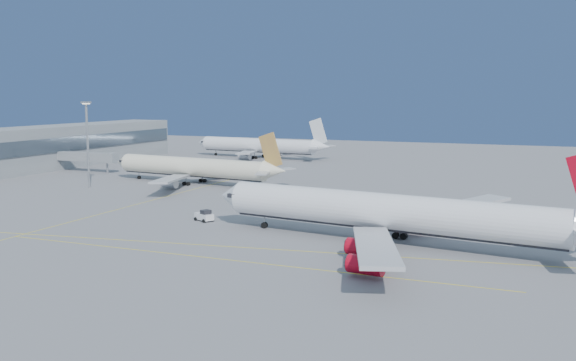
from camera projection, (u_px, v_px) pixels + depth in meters
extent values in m
plane|color=slate|center=(240.00, 239.00, 117.83)|extent=(500.00, 500.00, 0.00)
cube|color=gray|center=(65.00, 145.00, 238.07)|extent=(18.00, 110.00, 15.00)
cube|color=#3F4C59|center=(85.00, 142.00, 234.40)|extent=(0.40, 107.80, 5.00)
cube|color=gray|center=(85.00, 157.00, 218.93)|extent=(22.00, 3.00, 3.00)
cylinder|color=gray|center=(107.00, 165.00, 215.89)|extent=(0.70, 0.70, 5.20)
cube|color=gray|center=(112.00, 158.00, 214.78)|extent=(3.20, 3.60, 3.40)
cube|color=yellow|center=(229.00, 260.00, 103.12)|extent=(90.00, 0.18, 0.02)
cube|color=yellow|center=(225.00, 246.00, 112.33)|extent=(118.86, 16.88, 0.02)
cube|color=yellow|center=(151.00, 201.00, 160.40)|extent=(0.18, 140.00, 0.02)
cylinder|color=white|center=(385.00, 211.00, 113.91)|extent=(62.60, 15.17, 6.45)
cone|color=white|center=(231.00, 196.00, 130.79)|extent=(5.87, 7.10, 6.45)
cube|color=black|center=(240.00, 194.00, 129.64)|extent=(2.63, 6.32, 0.78)
cube|color=#B7B7BC|center=(375.00, 245.00, 95.88)|extent=(15.37, 32.47, 0.61)
cube|color=#B7B7BC|center=(446.00, 209.00, 126.75)|extent=(22.84, 29.93, 0.61)
cylinder|color=gray|center=(264.00, 219.00, 127.27)|extent=(0.27, 0.27, 2.56)
cylinder|color=black|center=(264.00, 225.00, 127.44)|extent=(1.32, 0.94, 1.22)
cylinder|color=gray|center=(381.00, 238.00, 109.98)|extent=(0.36, 0.36, 2.56)
cylinder|color=black|center=(381.00, 246.00, 110.15)|extent=(1.35, 1.16, 1.22)
cylinder|color=gray|center=(400.00, 229.00, 117.77)|extent=(0.36, 0.36, 2.56)
cylinder|color=black|center=(400.00, 236.00, 117.94)|extent=(1.35, 1.16, 1.22)
cylinder|color=#AC071A|center=(363.00, 247.00, 103.38)|extent=(5.68, 3.51, 2.78)
cylinder|color=#AC071A|center=(366.00, 265.00, 92.74)|extent=(5.68, 3.51, 2.78)
cylinder|color=#AC071A|center=(414.00, 222.00, 124.33)|extent=(5.68, 3.51, 2.78)
cylinder|color=#AC071A|center=(453.00, 216.00, 130.23)|extent=(5.68, 3.51, 2.78)
cylinder|color=beige|center=(192.00, 167.00, 190.19)|extent=(51.03, 11.70, 5.56)
cone|color=beige|center=(123.00, 162.00, 203.56)|extent=(5.03, 6.05, 5.56)
cone|color=beige|center=(275.00, 171.00, 176.14)|extent=(7.42, 6.08, 5.28)
cube|color=black|center=(127.00, 161.00, 202.58)|extent=(2.19, 5.43, 0.68)
cube|color=#B7B7BC|center=(171.00, 179.00, 174.87)|extent=(13.64, 27.46, 0.54)
cube|color=#B7B7BC|center=(234.00, 168.00, 201.35)|extent=(19.09, 25.64, 0.54)
cube|color=#A4743D|center=(271.00, 151.00, 176.12)|extent=(7.50, 1.35, 10.32)
cylinder|color=gray|center=(139.00, 174.00, 200.75)|extent=(0.23, 0.23, 2.24)
cylinder|color=black|center=(139.00, 177.00, 200.90)|extent=(1.15, 0.81, 1.07)
cylinder|color=gray|center=(186.00, 180.00, 186.76)|extent=(0.31, 0.31, 2.24)
cylinder|color=black|center=(186.00, 184.00, 186.91)|extent=(1.17, 1.00, 1.07)
cylinder|color=gray|center=(203.00, 177.00, 193.58)|extent=(0.31, 0.31, 2.24)
cylinder|color=black|center=(203.00, 180.00, 193.73)|extent=(1.17, 1.00, 1.07)
cylinder|color=#B7B7BC|center=(169.00, 184.00, 178.84)|extent=(4.94, 2.99, 2.44)
cylinder|color=#B7B7BC|center=(222.00, 174.00, 200.59)|extent=(4.94, 2.99, 2.44)
cylinder|color=white|center=(258.00, 145.00, 267.17)|extent=(52.32, 11.67, 5.82)
cone|color=white|center=(203.00, 143.00, 280.69)|extent=(5.31, 6.32, 5.82)
cone|color=white|center=(322.00, 146.00, 252.91)|extent=(7.86, 6.32, 5.53)
cube|color=black|center=(206.00, 141.00, 279.67)|extent=(2.28, 5.68, 0.73)
cube|color=#B7B7BC|center=(247.00, 152.00, 251.40)|extent=(14.42, 28.25, 0.57)
cube|color=#B7B7BC|center=(286.00, 147.00, 278.80)|extent=(19.60, 26.56, 0.57)
cube|color=silver|center=(318.00, 132.00, 252.88)|extent=(8.00, 1.37, 11.00)
cylinder|color=gray|center=(216.00, 151.00, 277.84)|extent=(0.25, 0.25, 2.39)
cylinder|color=black|center=(216.00, 154.00, 278.00)|extent=(1.22, 0.85, 1.14)
cylinder|color=gray|center=(255.00, 155.00, 263.54)|extent=(0.33, 0.33, 2.39)
cylinder|color=black|center=(255.00, 157.00, 263.70)|extent=(1.24, 1.06, 1.14)
cylinder|color=gray|center=(265.00, 153.00, 270.76)|extent=(0.33, 0.33, 2.39)
cylinder|color=black|center=(265.00, 156.00, 270.92)|extent=(1.24, 1.06, 1.14)
cylinder|color=#B7B7BC|center=(245.00, 156.00, 255.50)|extent=(5.25, 3.15, 2.60)
cylinder|color=#B7B7BC|center=(277.00, 151.00, 278.03)|extent=(5.25, 3.15, 2.60)
cube|color=white|center=(204.00, 216.00, 134.63)|extent=(4.80, 3.82, 1.29)
cube|color=black|center=(206.00, 212.00, 134.02)|extent=(2.35, 2.40, 0.97)
cylinder|color=black|center=(196.00, 219.00, 135.08)|extent=(0.84, 0.67, 0.75)
cylinder|color=black|center=(205.00, 217.00, 136.56)|extent=(0.84, 0.67, 0.75)
cylinder|color=black|center=(204.00, 221.00, 132.85)|extent=(0.84, 0.67, 0.75)
cylinder|color=black|center=(213.00, 220.00, 134.33)|extent=(0.84, 0.67, 0.75)
cylinder|color=gray|center=(88.00, 146.00, 181.41)|extent=(0.67, 0.67, 23.97)
cube|color=gray|center=(86.00, 102.00, 179.77)|extent=(2.11, 2.11, 0.48)
cube|color=white|center=(86.00, 104.00, 179.83)|extent=(1.53, 1.53, 0.24)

